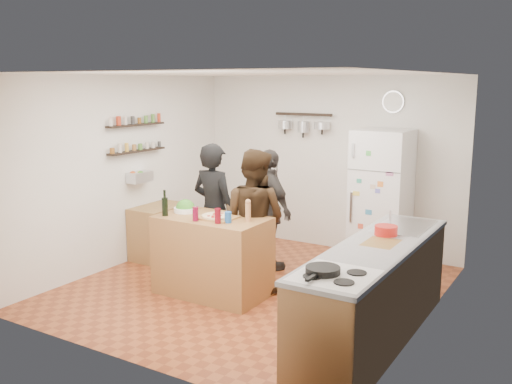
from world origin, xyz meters
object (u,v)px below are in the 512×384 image
Objects in this scene: pepper_mill at (248,212)px; wine_bottle at (165,207)px; red_bowl at (386,230)px; side_table at (160,232)px; person_left at (214,211)px; person_center at (254,219)px; fridge at (381,197)px; counter_run at (374,294)px; prep_island at (213,256)px; salt_canister at (228,217)px; wall_clock at (393,102)px; salad_bowl at (185,210)px; person_back at (269,210)px; skillet at (323,270)px.

wine_bottle is at bearing -164.13° from pepper_mill.
red_bowl reaches higher than side_table.
person_left reaches higher than pepper_mill.
person_center is 1.95m from fridge.
prep_island is at bearing 175.04° from counter_run.
wine_bottle reaches higher than side_table.
red_bowl is (-0.05, 0.42, 0.52)m from counter_run.
pepper_mill reaches higher than salt_canister.
fridge is (0.79, 2.08, -0.11)m from pepper_mill.
counter_run is (1.69, -0.05, -0.52)m from salt_canister.
pepper_mill is 1.62× the size of salt_canister.
wine_bottle is at bearing -172.87° from salt_canister.
wine_bottle is 1.72× the size of salt_canister.
person_center is 7.35× the size of red_bowl.
person_center is at bearing -115.03° from wall_clock.
salt_canister reaches higher than salad_bowl.
prep_island is 0.74× the size of person_left.
person_center is 1.05× the size of person_back.
salt_canister reaches higher than skillet.
wall_clock reaches higher than wine_bottle.
skillet is 3.89m from side_table.
skillet is at bearing -27.14° from salad_bowl.
person_center is 0.70m from person_back.
pepper_mill is 2.13m from side_table.
person_left is at bearing -12.62° from side_table.
salt_canister is 0.54× the size of red_bowl.
red_bowl is (1.49, 0.19, -0.04)m from pepper_mill.
counter_run is 11.63× the size of red_bowl.
person_left is at bearing 81.12° from salad_bowl.
person_center is at bearing 55.49° from prep_island.
wall_clock reaches higher than pepper_mill.
fridge reaches higher than salad_bowl.
prep_island is 2.00m from counter_run.
person_center is at bearing 135.64° from skillet.
prep_island is 0.75× the size of person_center.
salt_canister is 0.05× the size of counter_run.
person_center is at bearing 39.19° from wine_bottle.
person_left is 1.01× the size of person_center.
counter_run is at bearing -71.94° from fridge.
counter_run is at bearing -83.13° from red_bowl.
person_center is (0.29, 0.43, 0.38)m from prep_island.
red_bowl is 2.61m from wall_clock.
salt_canister is 0.44× the size of skillet.
person_back is at bearing 12.23° from side_table.
pepper_mill is 1.65m from counter_run.
prep_island is 0.79× the size of person_back.
red_bowl is at bearing -69.62° from fridge.
person_back is at bearing -123.52° from person_left.
side_table is at bearing 171.19° from red_bowl.
skillet is (1.44, -1.19, -0.06)m from pepper_mill.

